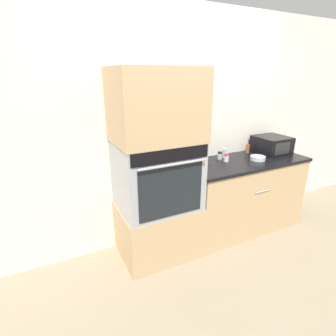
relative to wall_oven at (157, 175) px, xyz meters
name	(u,v)px	position (x,y,z in m)	size (l,w,h in m)	color
ground_plane	(204,257)	(0.39, -0.30, -0.89)	(12.00, 12.00, 0.00)	gray
wall_back	(177,129)	(0.39, 0.33, 0.36)	(8.00, 0.05, 2.50)	silver
oven_cabinet_base	(158,229)	(0.00, 0.00, -0.62)	(0.79, 0.60, 0.55)	tan
wall_oven	(157,175)	(0.00, 0.00, 0.00)	(0.76, 0.64, 0.68)	#9EA0A5
oven_cabinet_upper	(156,105)	(0.00, 0.00, 0.67)	(0.79, 0.60, 0.65)	tan
counter_unit	(242,194)	(1.13, 0.00, -0.45)	(1.49, 0.63, 0.89)	tan
microwave	(271,145)	(1.60, 0.08, 0.10)	(0.38, 0.38, 0.21)	black
knife_block	(195,155)	(0.53, 0.16, 0.09)	(0.09, 0.16, 0.24)	black
bowl	(258,158)	(1.24, -0.06, 0.02)	(0.17, 0.17, 0.05)	silver
condiment_jar_near	(248,149)	(1.34, 0.22, 0.05)	(0.05, 0.05, 0.11)	brown
condiment_jar_mid	(220,156)	(0.87, 0.16, 0.04)	(0.06, 0.06, 0.09)	silver
condiment_jar_far	(225,153)	(0.95, 0.17, 0.05)	(0.05, 0.05, 0.11)	silver
condiment_jar_back	(226,158)	(0.88, 0.05, 0.04)	(0.06, 0.06, 0.09)	silver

